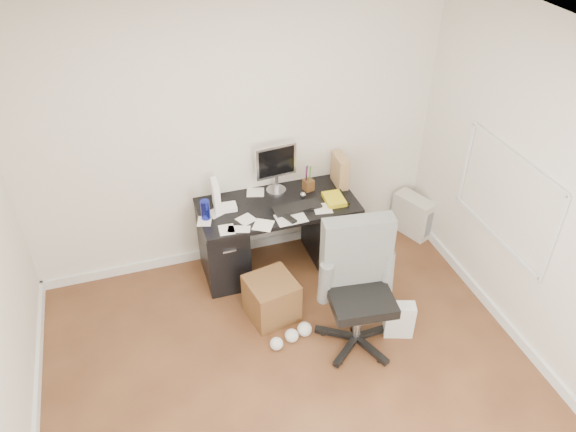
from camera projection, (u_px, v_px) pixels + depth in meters
name	position (u px, v px, depth m)	size (l,w,h in m)	color
ground	(303.00, 402.00, 4.42)	(4.00, 4.00, 0.00)	#462716
room_shell	(311.00, 233.00, 3.47)	(4.02, 4.02, 2.71)	beige
desk	(278.00, 233.00, 5.53)	(1.50, 0.70, 0.75)	black
loose_papers	(259.00, 211.00, 5.23)	(1.10, 0.60, 0.00)	silver
lcd_monitor	(276.00, 168.00, 5.35)	(0.41, 0.23, 0.51)	silver
keyboard	(297.00, 207.00, 5.25)	(0.45, 0.15, 0.03)	black
computer_mouse	(303.00, 195.00, 5.39)	(0.06, 0.06, 0.06)	silver
travel_mug	(205.00, 210.00, 5.08)	(0.09, 0.09, 0.19)	navy
white_binder	(216.00, 196.00, 5.18)	(0.11, 0.24, 0.28)	white
magazine_file	(340.00, 170.00, 5.51)	(0.13, 0.27, 0.31)	#A88751
pen_cup	(309.00, 178.00, 5.44)	(0.11, 0.11, 0.27)	#573518
yellow_book	(335.00, 199.00, 5.35)	(0.19, 0.25, 0.04)	yellow
paper_remote	(291.00, 217.00, 5.13)	(0.28, 0.22, 0.02)	silver
office_chair	(361.00, 291.00, 4.58)	(0.67, 0.67, 1.18)	#4E504E
pc_tower	(413.00, 215.00, 6.08)	(0.20, 0.44, 0.44)	beige
shopping_bag	(399.00, 320.00, 4.90)	(0.25, 0.18, 0.34)	silver
wicker_basket	(271.00, 298.00, 5.06)	(0.41, 0.41, 0.41)	#4C2B16
desk_printer	(347.00, 232.00, 6.04)	(0.33, 0.27, 0.19)	#5E5E63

